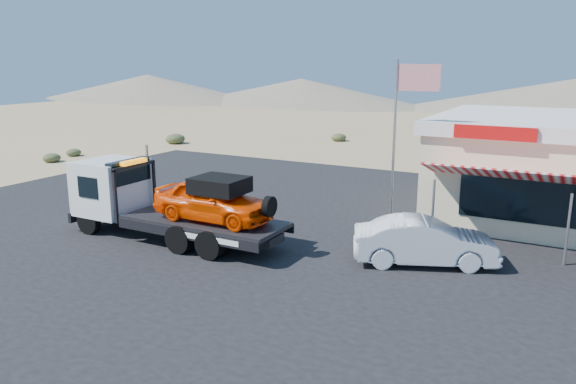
# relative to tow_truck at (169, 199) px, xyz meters

# --- Properties ---
(ground) EXTENTS (120.00, 120.00, 0.00)m
(ground) POSITION_rel_tow_truck_xyz_m (1.48, 0.37, -1.41)
(ground) COLOR #9E805A
(ground) RESTS_ON ground
(asphalt_lot) EXTENTS (32.00, 24.00, 0.02)m
(asphalt_lot) POSITION_rel_tow_truck_xyz_m (3.48, 3.37, -1.40)
(asphalt_lot) COLOR black
(asphalt_lot) RESTS_ON ground
(tow_truck) EXTENTS (7.84, 2.33, 2.62)m
(tow_truck) POSITION_rel_tow_truck_xyz_m (0.00, 0.00, 0.00)
(tow_truck) COLOR black
(tow_truck) RESTS_ON asphalt_lot
(white_sedan) EXTENTS (4.45, 2.97, 1.39)m
(white_sedan) POSITION_rel_tow_truck_xyz_m (8.25, 1.77, -0.70)
(white_sedan) COLOR silver
(white_sedan) RESTS_ON asphalt_lot
(flagpole) EXTENTS (1.55, 0.10, 6.00)m
(flagpole) POSITION_rel_tow_truck_xyz_m (6.41, 4.87, 2.35)
(flagpole) COLOR #99999E
(flagpole) RESTS_ON asphalt_lot
(desert_scrub) EXTENTS (27.06, 31.90, 0.76)m
(desert_scrub) POSITION_rel_tow_truck_xyz_m (-13.89, 9.33, -1.09)
(desert_scrub) COLOR #3A4324
(desert_scrub) RESTS_ON ground
(distant_hills) EXTENTS (126.00, 48.00, 4.20)m
(distant_hills) POSITION_rel_tow_truck_xyz_m (-8.29, 55.51, 0.47)
(distant_hills) COLOR #726B59
(distant_hills) RESTS_ON ground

